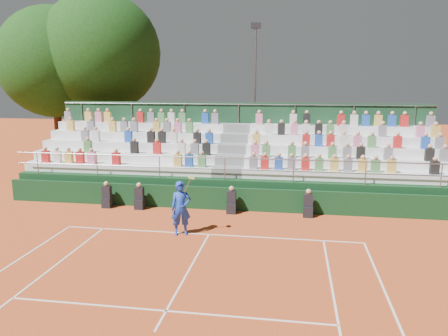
% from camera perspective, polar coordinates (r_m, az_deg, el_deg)
% --- Properties ---
extents(ground, '(90.00, 90.00, 0.00)m').
position_cam_1_polar(ground, '(16.18, -1.98, -8.68)').
color(ground, '#C24C20').
rests_on(ground, ground).
extents(courtside_wall, '(20.00, 0.15, 1.00)m').
position_cam_1_polar(courtside_wall, '(19.03, -0.14, -4.02)').
color(courtside_wall, black).
rests_on(courtside_wall, ground).
extents(line_officials, '(9.18, 0.40, 1.19)m').
position_cam_1_polar(line_officials, '(18.83, -3.90, -4.28)').
color(line_officials, black).
rests_on(line_officials, ground).
extents(grandstand, '(20.00, 5.20, 4.40)m').
position_cam_1_polar(grandstand, '(22.01, 1.25, -0.34)').
color(grandstand, black).
rests_on(grandstand, ground).
extents(tennis_player, '(0.95, 0.68, 2.22)m').
position_cam_1_polar(tennis_player, '(15.95, -5.64, -5.24)').
color(tennis_player, '#193DBC').
rests_on(tennis_player, ground).
extents(tree_west, '(7.09, 7.09, 10.26)m').
position_cam_1_polar(tree_west, '(31.07, -21.36, 12.71)').
color(tree_west, '#372014').
rests_on(tree_west, ground).
extents(tree_east, '(7.64, 7.64, 11.12)m').
position_cam_1_polar(tree_east, '(30.06, -15.81, 14.25)').
color(tree_east, '#372014').
rests_on(tree_east, ground).
extents(floodlight_mast, '(0.60, 0.25, 9.12)m').
position_cam_1_polar(floodlight_mast, '(28.64, 4.06, 10.72)').
color(floodlight_mast, gray).
rests_on(floodlight_mast, ground).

